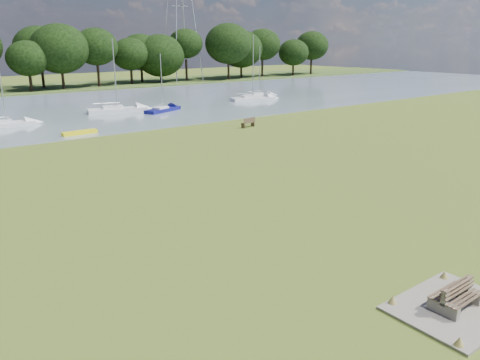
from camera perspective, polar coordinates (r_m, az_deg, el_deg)
ground at (r=26.63m, az=-2.52°, el=-2.55°), size 220.00×220.00×0.00m
river at (r=64.92m, az=-24.33°, el=7.49°), size 220.00×40.00×0.10m
concrete_pad at (r=18.00m, az=24.64°, el=-13.98°), size 4.20×3.20×0.10m
bench_pair at (r=17.79m, az=24.81°, el=-12.75°), size 1.80×1.07×0.97m
riverbank_bench at (r=49.08m, az=1.04°, el=7.03°), size 1.72×0.73×1.02m
kayak at (r=47.78m, az=-18.98°, el=5.49°), size 3.40×0.99×0.34m
tree_line at (r=91.04m, az=-25.03°, el=14.03°), size 153.53×9.60×11.62m
sailboat_1 at (r=61.02m, az=-14.80°, el=8.44°), size 7.43×3.63×8.91m
sailboat_2 at (r=71.13m, az=1.53°, el=10.04°), size 6.95×3.31×9.47m
sailboat_4 at (r=60.53m, az=-9.43°, el=8.60°), size 5.71×3.68×7.12m
sailboat_6 at (r=75.47m, az=2.33°, el=10.39°), size 5.32×2.12×7.77m
sailboat_8 at (r=55.07m, az=-26.64°, el=6.28°), size 5.54×1.89×6.96m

